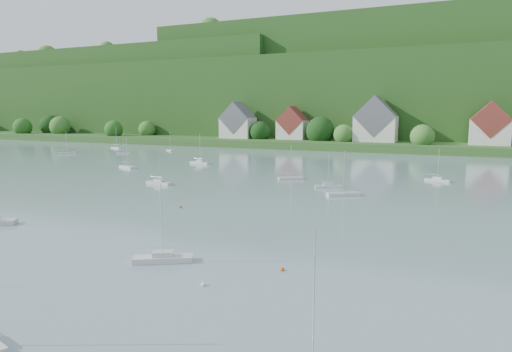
# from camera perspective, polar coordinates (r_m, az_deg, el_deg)

# --- Properties ---
(far_shore_strip) EXTENTS (600.00, 60.00, 3.00)m
(far_shore_strip) POSITION_cam_1_polar(r_m,az_deg,el_deg) (197.25, 13.97, 4.09)
(far_shore_strip) COLOR #2A541F
(far_shore_strip) RESTS_ON ground
(forested_ridge) EXTENTS (620.00, 181.22, 69.89)m
(forested_ridge) POSITION_cam_1_polar(r_m,az_deg,el_deg) (264.70, 16.81, 9.61)
(forested_ridge) COLOR #164215
(forested_ridge) RESTS_ON ground
(village_building_0) EXTENTS (14.00, 10.40, 16.00)m
(village_building_0) POSITION_cam_1_polar(r_m,az_deg,el_deg) (201.43, -2.31, 6.69)
(village_building_0) COLOR beige
(village_building_0) RESTS_ON far_shore_strip
(village_building_1) EXTENTS (12.00, 9.36, 14.00)m
(village_building_1) POSITION_cam_1_polar(r_m,az_deg,el_deg) (193.70, 4.65, 6.38)
(village_building_1) COLOR beige
(village_building_1) RESTS_ON far_shore_strip
(village_building_2) EXTENTS (16.00, 11.44, 18.00)m
(village_building_2) POSITION_cam_1_polar(r_m,az_deg,el_deg) (184.20, 14.97, 6.51)
(village_building_2) COLOR beige
(village_building_2) RESTS_ON far_shore_strip
(village_building_3) EXTENTS (13.00, 10.40, 15.50)m
(village_building_3) POSITION_cam_1_polar(r_m,az_deg,el_deg) (180.41, 27.56, 5.57)
(village_building_3) COLOR beige
(village_building_3) RESTS_ON far_shore_strip
(near_sailboat_3) EXTENTS (5.91, 4.31, 7.91)m
(near_sailboat_3) POSITION_cam_1_polar(r_m,az_deg,el_deg) (46.36, -11.73, -10.12)
(near_sailboat_3) COLOR silver
(near_sailboat_3) RESTS_ON ground
(mooring_buoy_1) EXTENTS (0.42, 0.42, 0.42)m
(mooring_buoy_1) POSITION_cam_1_polar(r_m,az_deg,el_deg) (40.03, -6.69, -13.66)
(mooring_buoy_1) COLOR silver
(mooring_buoy_1) RESTS_ON ground
(mooring_buoy_2) EXTENTS (0.42, 0.42, 0.42)m
(mooring_buoy_2) POSITION_cam_1_polar(r_m,az_deg,el_deg) (43.30, 3.33, -11.90)
(mooring_buoy_2) COLOR #D05614
(mooring_buoy_2) RESTS_ON ground
(mooring_buoy_3) EXTENTS (0.46, 0.46, 0.46)m
(mooring_buoy_3) POSITION_cam_1_polar(r_m,az_deg,el_deg) (70.85, -9.60, -4.02)
(mooring_buoy_3) COLOR #D05614
(mooring_buoy_3) RESTS_ON ground
(far_sailboat_cluster) EXTENTS (196.55, 70.16, 8.71)m
(far_sailboat_cluster) POSITION_cam_1_polar(r_m,az_deg,el_deg) (115.28, 10.52, 0.85)
(far_sailboat_cluster) COLOR silver
(far_sailboat_cluster) RESTS_ON ground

